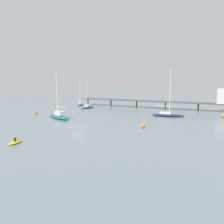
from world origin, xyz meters
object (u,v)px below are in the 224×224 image
dinghy_yellow (15,142)px  mooring_buoy_inner (223,116)px  sailboat_navy (167,114)px  sailboat_green (80,104)px  mooring_buoy_mid (143,126)px  mooring_buoy_near (36,113)px  sailboat_blue (88,106)px  pier (189,99)px  sailboat_teal (59,115)px

dinghy_yellow → mooring_buoy_inner: 51.76m
sailboat_navy → dinghy_yellow: size_ratio=4.50×
sailboat_navy → sailboat_green: sailboat_navy is taller
mooring_buoy_mid → mooring_buoy_near: size_ratio=0.92×
sailboat_green → sailboat_blue: bearing=-36.3°
sailboat_blue → sailboat_navy: 31.36m
mooring_buoy_near → mooring_buoy_inner: mooring_buoy_near is taller
mooring_buoy_mid → sailboat_blue: bearing=145.0°
pier → dinghy_yellow: size_ratio=19.62×
pier → dinghy_yellow: (-11.96, -57.51, -3.72)m
pier → sailboat_green: size_ratio=5.94×
pier → sailboat_teal: size_ratio=4.38×
pier → mooring_buoy_near: (-35.69, -33.52, -3.48)m
mooring_buoy_mid → pier: bearing=89.5°
sailboat_green → pier: bearing=8.6°
sailboat_teal → sailboat_blue: bearing=110.0°
sailboat_blue → mooring_buoy_inner: 44.42m
sailboat_blue → sailboat_green: (-9.33, 6.86, -0.05)m
sailboat_blue → dinghy_yellow: (20.46, -44.33, -0.45)m
sailboat_blue → mooring_buoy_near: size_ratio=11.23×
pier → mooring_buoy_inner: (11.97, -11.61, -3.48)m
sailboat_teal → mooring_buoy_near: size_ratio=14.45×
sailboat_teal → mooring_buoy_inner: sailboat_teal is taller
sailboat_blue → dinghy_yellow: 48.83m
sailboat_teal → dinghy_yellow: size_ratio=4.49×
sailboat_blue → mooring_buoy_mid: (32.11, -22.50, -0.25)m
sailboat_teal → dinghy_yellow: bearing=-60.6°
dinghy_yellow → sailboat_blue: bearing=114.8°
pier → mooring_buoy_inner: pier is taller
dinghy_yellow → mooring_buoy_inner: bearing=62.5°
sailboat_navy → mooring_buoy_inner: (13.31, 5.80, -0.25)m
sailboat_navy → mooring_buoy_near: 37.94m
sailboat_green → mooring_buoy_near: size_ratio=10.65×
pier → sailboat_blue: (-32.42, -13.18, -3.27)m
dinghy_yellow → mooring_buoy_inner: size_ratio=3.25×
sailboat_blue → dinghy_yellow: size_ratio=3.49×
pier → sailboat_navy: 17.76m
sailboat_green → mooring_buoy_mid: (41.45, -29.36, -0.21)m
pier → mooring_buoy_mid: (-0.31, -35.68, -3.52)m
sailboat_teal → sailboat_green: sailboat_teal is taller
sailboat_blue → dinghy_yellow: sailboat_blue is taller
mooring_buoy_mid → mooring_buoy_inner: mooring_buoy_inner is taller
sailboat_blue → mooring_buoy_mid: bearing=-35.0°
sailboat_green → mooring_buoy_inner: sailboat_green is taller
pier → sailboat_navy: (-1.35, -17.41, -3.23)m
dinghy_yellow → mooring_buoy_near: dinghy_yellow is taller
pier → sailboat_green: bearing=-171.4°
sailboat_navy → mooring_buoy_mid: bearing=-86.7°
pier → sailboat_teal: (-24.13, -35.93, -3.09)m
mooring_buoy_mid → mooring_buoy_near: bearing=176.5°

